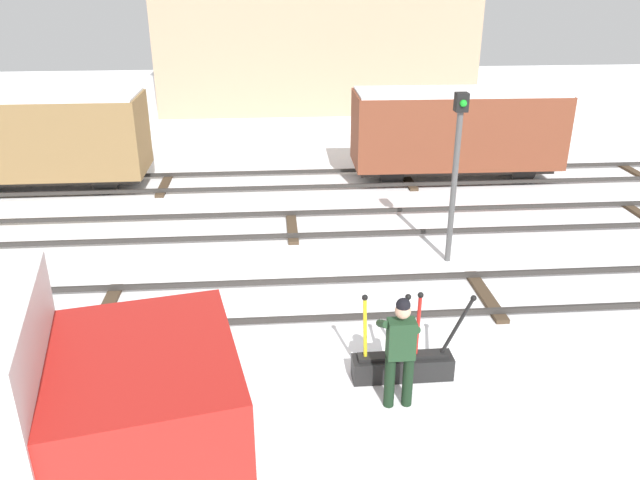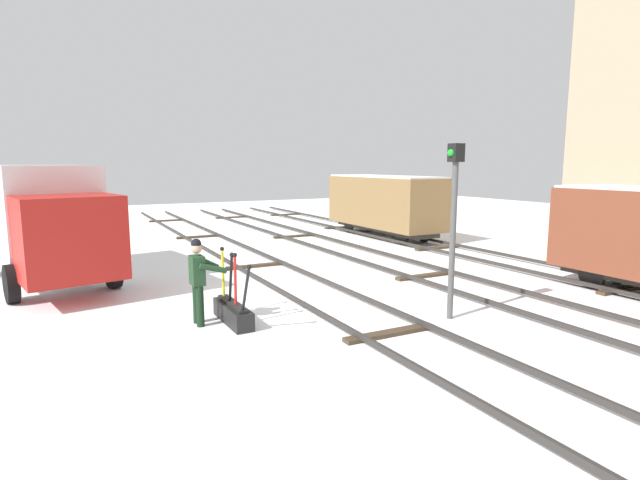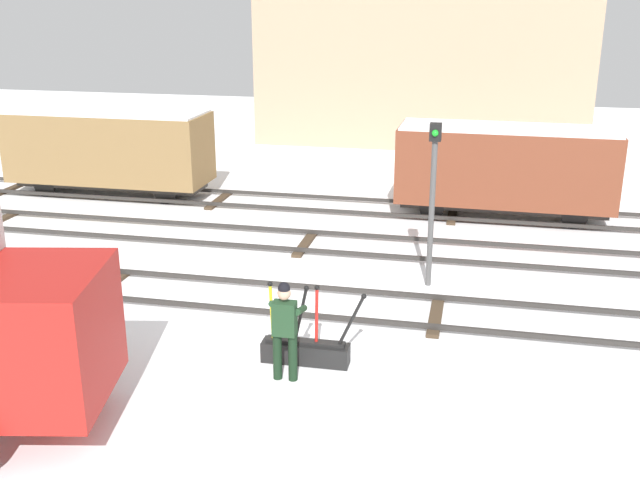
# 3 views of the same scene
# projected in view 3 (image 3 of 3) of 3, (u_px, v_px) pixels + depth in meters

# --- Properties ---
(ground_plane) EXTENTS (60.00, 60.00, 0.00)m
(ground_plane) POSITION_uv_depth(u_px,v_px,m) (264.00, 302.00, 15.35)
(ground_plane) COLOR white
(track_main_line) EXTENTS (44.00, 1.94, 0.18)m
(track_main_line) POSITION_uv_depth(u_px,v_px,m) (264.00, 298.00, 15.31)
(track_main_line) COLOR #2D2B28
(track_main_line) RESTS_ON ground_plane
(track_siding_near) EXTENTS (44.00, 1.94, 0.18)m
(track_siding_near) POSITION_uv_depth(u_px,v_px,m) (305.00, 241.00, 18.75)
(track_siding_near) COLOR #2D2B28
(track_siding_near) RESTS_ON ground_plane
(track_siding_far) EXTENTS (44.00, 1.94, 0.18)m
(track_siding_far) POSITION_uv_depth(u_px,v_px,m) (332.00, 205.00, 21.95)
(track_siding_far) COLOR #2D2B28
(track_siding_far) RESTS_ON ground_plane
(switch_lever_frame) EXTENTS (1.80, 0.38, 1.45)m
(switch_lever_frame) POSITION_uv_depth(u_px,v_px,m) (306.00, 349.00, 12.80)
(switch_lever_frame) COLOR black
(switch_lever_frame) RESTS_ON ground_plane
(rail_worker) EXTENTS (0.54, 0.66, 1.72)m
(rail_worker) POSITION_uv_depth(u_px,v_px,m) (285.00, 325.00, 12.04)
(rail_worker) COLOR black
(rail_worker) RESTS_ON ground_plane
(signal_post) EXTENTS (0.24, 0.32, 3.55)m
(signal_post) POSITION_uv_depth(u_px,v_px,m) (433.00, 188.00, 15.56)
(signal_post) COLOR #4C4C4C
(signal_post) RESTS_ON ground_plane
(apartment_building) EXTENTS (13.59, 5.82, 11.22)m
(apartment_building) POSITION_uv_depth(u_px,v_px,m) (426.00, 3.00, 30.67)
(apartment_building) COLOR tan
(apartment_building) RESTS_ON ground_plane
(freight_car_mid_siding) EXTENTS (6.19, 2.04, 2.65)m
(freight_car_mid_siding) POSITION_uv_depth(u_px,v_px,m) (109.00, 148.00, 22.91)
(freight_car_mid_siding) COLOR #2D2B28
(freight_car_mid_siding) RESTS_ON ground_plane
(freight_car_far_end) EXTENTS (5.92, 2.05, 2.60)m
(freight_car_far_end) POSITION_uv_depth(u_px,v_px,m) (505.00, 167.00, 20.54)
(freight_car_far_end) COLOR #2D2B28
(freight_car_far_end) RESTS_ON ground_plane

